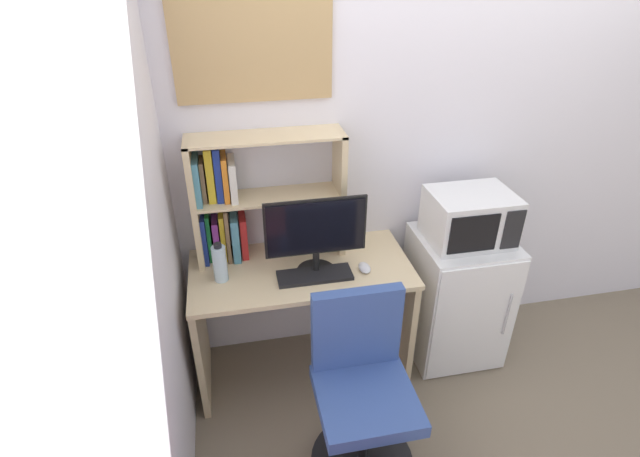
{
  "coord_description": "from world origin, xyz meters",
  "views": [
    {
      "loc": [
        -1.28,
        -2.45,
        2.28
      ],
      "look_at": [
        -0.85,
        -0.32,
        1.01
      ],
      "focal_mm": 27.33,
      "sensor_mm": 36.0,
      "label": 1
    }
  ],
  "objects": [
    {
      "name": "wall_back",
      "position": [
        0.4,
        0.02,
        1.3
      ],
      "size": [
        6.4,
        0.04,
        2.6
      ],
      "primitive_type": "cube",
      "color": "silver",
      "rests_on": "ground_plane"
    },
    {
      "name": "wall_left",
      "position": [
        -1.62,
        -1.6,
        1.3
      ],
      "size": [
        0.04,
        4.4,
        2.6
      ],
      "primitive_type": "cube",
      "color": "silver",
      "rests_on": "ground_plane"
    },
    {
      "name": "desk",
      "position": [
        -0.95,
        -0.29,
        0.52
      ],
      "size": [
        1.2,
        0.59,
        0.76
      ],
      "color": "beige",
      "rests_on": "ground_plane"
    },
    {
      "name": "hutch_bookshelf",
      "position": [
        -1.22,
        -0.1,
        1.11
      ],
      "size": [
        0.81,
        0.22,
        0.7
      ],
      "color": "beige",
      "rests_on": "desk"
    },
    {
      "name": "monitor",
      "position": [
        -0.88,
        -0.35,
        1.01
      ],
      "size": [
        0.53,
        0.21,
        0.43
      ],
      "color": "black",
      "rests_on": "desk"
    },
    {
      "name": "keyboard",
      "position": [
        -0.89,
        -0.4,
        0.77
      ],
      "size": [
        0.4,
        0.14,
        0.02
      ],
      "primitive_type": "cube",
      "color": "black",
      "rests_on": "desk"
    },
    {
      "name": "computer_mouse",
      "position": [
        -0.62,
        -0.39,
        0.78
      ],
      "size": [
        0.06,
        0.1,
        0.03
      ],
      "primitive_type": "ellipsoid",
      "color": "silver",
      "rests_on": "desk"
    },
    {
      "name": "water_bottle",
      "position": [
        -1.37,
        -0.32,
        0.87
      ],
      "size": [
        0.07,
        0.07,
        0.22
      ],
      "color": "silver",
      "rests_on": "desk"
    },
    {
      "name": "mini_fridge",
      "position": [
        0.01,
        -0.29,
        0.41
      ],
      "size": [
        0.53,
        0.53,
        0.82
      ],
      "color": "white",
      "rests_on": "ground_plane"
    },
    {
      "name": "microwave",
      "position": [
        0.01,
        -0.28,
        0.96
      ],
      "size": [
        0.45,
        0.36,
        0.29
      ],
      "color": "silver",
      "rests_on": "mini_fridge"
    },
    {
      "name": "desk_chair",
      "position": [
        -0.77,
        -0.93,
        0.42
      ],
      "size": [
        0.52,
        0.52,
        0.95
      ],
      "color": "black",
      "rests_on": "ground_plane"
    },
    {
      "name": "wall_corkboard",
      "position": [
        -1.11,
        -0.01,
        1.86
      ],
      "size": [
        0.77,
        0.02,
        0.51
      ],
      "primitive_type": "cube",
      "color": "tan"
    }
  ]
}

